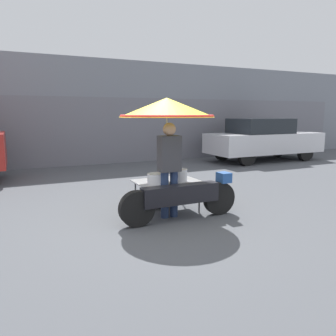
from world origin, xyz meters
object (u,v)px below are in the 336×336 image
Objects in this scene: vendor_person at (169,165)px; potted_plant at (281,143)px; vendor_motorcycle_cart at (169,126)px; parked_car at (263,139)px.

potted_plant is at bearing 36.02° from vendor_person.
vendor_person is at bearing -143.98° from potted_plant.
vendor_motorcycle_cart is 0.70m from vendor_person.
parked_car is (6.21, 4.62, -0.76)m from vendor_motorcycle_cart.
vendor_motorcycle_cart is at bearing -144.71° from potted_plant.
vendor_person is 1.80× the size of potted_plant.
vendor_motorcycle_cart is 1.31× the size of vendor_person.
potted_plant is (8.41, 5.95, -1.07)m from vendor_motorcycle_cart.
vendor_motorcycle_cart is 7.78m from parked_car.
vendor_motorcycle_cart is 10.36m from potted_plant.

